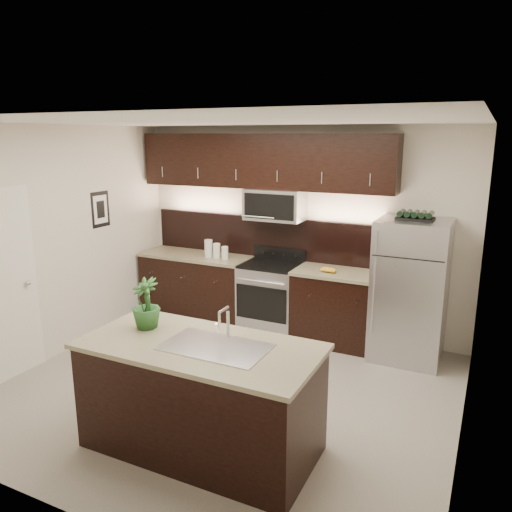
% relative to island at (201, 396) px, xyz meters
% --- Properties ---
extents(ground, '(4.50, 4.50, 0.00)m').
position_rel_island_xyz_m(ground, '(-0.29, 0.94, -0.47)').
color(ground, gray).
rests_on(ground, ground).
extents(room_walls, '(4.52, 4.02, 2.71)m').
position_rel_island_xyz_m(room_walls, '(-0.40, 0.90, 1.22)').
color(room_walls, beige).
rests_on(room_walls, ground).
extents(counter_run, '(3.51, 0.65, 0.94)m').
position_rel_island_xyz_m(counter_run, '(-0.75, 2.63, -0.00)').
color(counter_run, black).
rests_on(counter_run, ground).
extents(upper_fixtures, '(3.49, 0.40, 1.66)m').
position_rel_island_xyz_m(upper_fixtures, '(-0.72, 2.78, 1.67)').
color(upper_fixtures, black).
rests_on(upper_fixtures, counter_run).
extents(island, '(1.96, 0.96, 0.94)m').
position_rel_island_xyz_m(island, '(0.00, 0.00, 0.00)').
color(island, black).
rests_on(island, ground).
extents(sink_faucet, '(0.84, 0.50, 0.28)m').
position_rel_island_xyz_m(sink_faucet, '(0.15, 0.01, 0.48)').
color(sink_faucet, silver).
rests_on(sink_faucet, island).
extents(refrigerator, '(0.80, 0.72, 1.66)m').
position_rel_island_xyz_m(refrigerator, '(1.24, 2.57, 0.36)').
color(refrigerator, '#B2B2B7').
rests_on(refrigerator, ground).
extents(wine_rack, '(0.41, 0.25, 0.10)m').
position_rel_island_xyz_m(wine_rack, '(1.24, 2.57, 1.23)').
color(wine_rack, black).
rests_on(wine_rack, refrigerator).
extents(plant, '(0.29, 0.29, 0.44)m').
position_rel_island_xyz_m(plant, '(-0.60, 0.10, 0.69)').
color(plant, '#234F1F').
rests_on(plant, island).
extents(canisters, '(0.36, 0.11, 0.24)m').
position_rel_island_xyz_m(canisters, '(-1.37, 2.58, 0.57)').
color(canisters, silver).
rests_on(canisters, counter_run).
extents(french_press, '(0.09, 0.09, 0.26)m').
position_rel_island_xyz_m(french_press, '(0.88, 2.58, 0.56)').
color(french_press, silver).
rests_on(french_press, counter_run).
extents(bananas, '(0.21, 0.17, 0.06)m').
position_rel_island_xyz_m(bananas, '(0.22, 2.55, 0.50)').
color(bananas, gold).
rests_on(bananas, counter_run).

